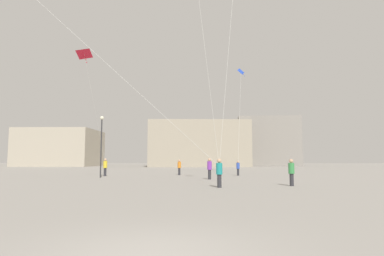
{
  "coord_description": "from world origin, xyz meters",
  "views": [
    {
      "loc": [
        1.07,
        -6.04,
        1.7
      ],
      "look_at": [
        0.0,
        15.91,
        3.84
      ],
      "focal_mm": 30.42,
      "sensor_mm": 36.0,
      "label": 1
    }
  ],
  "objects_px": {
    "building_right_hall": "(267,142)",
    "kite_crimson_delta": "(85,56)",
    "person_in_yellow": "(105,166)",
    "person_in_blue": "(238,167)",
    "person_in_teal": "(219,172)",
    "building_left_hall": "(61,148)",
    "person_in_purple": "(210,168)",
    "kite_cobalt_delta": "(241,74)",
    "lamppost_east": "(101,137)",
    "person_in_green": "(291,171)",
    "person_in_orange": "(179,167)",
    "building_centre_hall": "(199,144)"
  },
  "relations": [
    {
      "from": "kite_crimson_delta",
      "to": "kite_cobalt_delta",
      "type": "bearing_deg",
      "value": 43.65
    },
    {
      "from": "person_in_teal",
      "to": "person_in_green",
      "type": "relative_size",
      "value": 1.01
    },
    {
      "from": "person_in_blue",
      "to": "building_right_hall",
      "type": "height_order",
      "value": "building_right_hall"
    },
    {
      "from": "person_in_green",
      "to": "kite_cobalt_delta",
      "type": "distance_m",
      "value": 23.78
    },
    {
      "from": "person_in_purple",
      "to": "building_right_hall",
      "type": "distance_m",
      "value": 62.29
    },
    {
      "from": "kite_cobalt_delta",
      "to": "lamppost_east",
      "type": "distance_m",
      "value": 20.69
    },
    {
      "from": "person_in_green",
      "to": "person_in_blue",
      "type": "bearing_deg",
      "value": -154.41
    },
    {
      "from": "kite_cobalt_delta",
      "to": "building_centre_hall",
      "type": "xyz_separation_m",
      "value": [
        -6.5,
        35.58,
        -7.49
      ]
    },
    {
      "from": "person_in_green",
      "to": "lamppost_east",
      "type": "height_order",
      "value": "lamppost_east"
    },
    {
      "from": "person_in_purple",
      "to": "kite_cobalt_delta",
      "type": "bearing_deg",
      "value": -90.52
    },
    {
      "from": "person_in_orange",
      "to": "kite_cobalt_delta",
      "type": "relative_size",
      "value": 0.14
    },
    {
      "from": "person_in_yellow",
      "to": "lamppost_east",
      "type": "height_order",
      "value": "lamppost_east"
    },
    {
      "from": "lamppost_east",
      "to": "building_left_hall",
      "type": "bearing_deg",
      "value": 118.23
    },
    {
      "from": "kite_cobalt_delta",
      "to": "building_right_hall",
      "type": "bearing_deg",
      "value": 76.03
    },
    {
      "from": "person_in_yellow",
      "to": "building_centre_hall",
      "type": "distance_m",
      "value": 45.38
    },
    {
      "from": "person_in_teal",
      "to": "building_right_hall",
      "type": "height_order",
      "value": "building_right_hall"
    },
    {
      "from": "person_in_purple",
      "to": "lamppost_east",
      "type": "relative_size",
      "value": 0.31
    },
    {
      "from": "person_in_blue",
      "to": "kite_crimson_delta",
      "type": "height_order",
      "value": "kite_crimson_delta"
    },
    {
      "from": "person_in_purple",
      "to": "person_in_green",
      "type": "distance_m",
      "value": 8.57
    },
    {
      "from": "kite_cobalt_delta",
      "to": "kite_crimson_delta",
      "type": "distance_m",
      "value": 21.22
    },
    {
      "from": "building_centre_hall",
      "to": "kite_cobalt_delta",
      "type": "bearing_deg",
      "value": -79.65
    },
    {
      "from": "person_in_purple",
      "to": "building_left_hall",
      "type": "bearing_deg",
      "value": -38.05
    },
    {
      "from": "kite_crimson_delta",
      "to": "person_in_blue",
      "type": "bearing_deg",
      "value": 28.29
    },
    {
      "from": "person_in_orange",
      "to": "lamppost_east",
      "type": "distance_m",
      "value": 9.29
    },
    {
      "from": "person_in_green",
      "to": "kite_crimson_delta",
      "type": "relative_size",
      "value": 0.17
    },
    {
      "from": "person_in_teal",
      "to": "building_left_hall",
      "type": "bearing_deg",
      "value": 105.15
    },
    {
      "from": "person_in_blue",
      "to": "lamppost_east",
      "type": "height_order",
      "value": "lamppost_east"
    },
    {
      "from": "person_in_green",
      "to": "kite_crimson_delta",
      "type": "xyz_separation_m",
      "value": [
        -16.26,
        5.95,
        9.87
      ]
    },
    {
      "from": "kite_cobalt_delta",
      "to": "person_in_purple",
      "type": "bearing_deg",
      "value": -107.31
    },
    {
      "from": "person_in_blue",
      "to": "building_centre_hall",
      "type": "bearing_deg",
      "value": -135.12
    },
    {
      "from": "person_in_purple",
      "to": "building_right_hall",
      "type": "bearing_deg",
      "value": -87.96
    },
    {
      "from": "person_in_blue",
      "to": "building_left_hall",
      "type": "relative_size",
      "value": 0.08
    },
    {
      "from": "person_in_teal",
      "to": "kite_crimson_delta",
      "type": "xyz_separation_m",
      "value": [
        -11.55,
        7.43,
        9.85
      ]
    },
    {
      "from": "kite_cobalt_delta",
      "to": "lamppost_east",
      "type": "relative_size",
      "value": 2.11
    },
    {
      "from": "person_in_green",
      "to": "lamppost_east",
      "type": "distance_m",
      "value": 18.21
    },
    {
      "from": "person_in_blue",
      "to": "building_centre_hall",
      "type": "xyz_separation_m",
      "value": [
        -5.28,
        42.58,
        4.55
      ]
    },
    {
      "from": "lamppost_east",
      "to": "building_centre_hall",
      "type": "bearing_deg",
      "value": 80.26
    },
    {
      "from": "person_in_purple",
      "to": "building_left_hall",
      "type": "xyz_separation_m",
      "value": [
        -38.21,
        54.24,
        3.67
      ]
    },
    {
      "from": "person_in_green",
      "to": "building_left_hall",
      "type": "distance_m",
      "value": 75.0
    },
    {
      "from": "person_in_green",
      "to": "person_in_purple",
      "type": "bearing_deg",
      "value": -125.7
    },
    {
      "from": "person_in_blue",
      "to": "building_right_hall",
      "type": "bearing_deg",
      "value": -155.62
    },
    {
      "from": "kite_cobalt_delta",
      "to": "building_left_hall",
      "type": "relative_size",
      "value": 0.66
    },
    {
      "from": "person_in_orange",
      "to": "person_in_green",
      "type": "relative_size",
      "value": 0.98
    },
    {
      "from": "person_in_yellow",
      "to": "person_in_blue",
      "type": "xyz_separation_m",
      "value": [
        13.81,
        1.77,
        -0.14
      ]
    },
    {
      "from": "person_in_orange",
      "to": "building_centre_hall",
      "type": "relative_size",
      "value": 0.07
    },
    {
      "from": "building_left_hall",
      "to": "building_centre_hall",
      "type": "distance_m",
      "value": 36.34
    },
    {
      "from": "building_right_hall",
      "to": "kite_crimson_delta",
      "type": "bearing_deg",
      "value": -113.77
    },
    {
      "from": "building_right_hall",
      "to": "lamppost_east",
      "type": "xyz_separation_m",
      "value": [
        -26.09,
        -57.77,
        -2.54
      ]
    },
    {
      "from": "kite_cobalt_delta",
      "to": "kite_crimson_delta",
      "type": "bearing_deg",
      "value": -136.35
    },
    {
      "from": "person_in_purple",
      "to": "person_in_orange",
      "type": "height_order",
      "value": "person_in_purple"
    }
  ]
}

